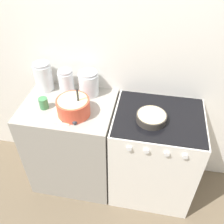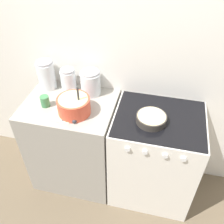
{
  "view_description": "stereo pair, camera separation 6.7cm",
  "coord_description": "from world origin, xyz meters",
  "px_view_note": "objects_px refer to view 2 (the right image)",
  "views": [
    {
      "loc": [
        0.27,
        -1.2,
        2.22
      ],
      "look_at": [
        0.01,
        0.22,
        0.99
      ],
      "focal_mm": 40.0,
      "sensor_mm": 36.0,
      "label": 1
    },
    {
      "loc": [
        0.34,
        -1.18,
        2.22
      ],
      "look_at": [
        0.01,
        0.22,
        0.99
      ],
      "focal_mm": 40.0,
      "sensor_mm": 36.0,
      "label": 2
    }
  ],
  "objects_px": {
    "baking_pan": "(151,119)",
    "mixing_bowl": "(74,105)",
    "storage_jar_right": "(91,84)",
    "tin_can": "(45,101)",
    "stove": "(154,157)",
    "storage_jar_left": "(47,76)",
    "storage_jar_middle": "(69,81)"
  },
  "relations": [
    {
      "from": "baking_pan",
      "to": "mixing_bowl",
      "type": "bearing_deg",
      "value": -177.01
    },
    {
      "from": "storage_jar_right",
      "to": "tin_can",
      "type": "bearing_deg",
      "value": -140.44
    },
    {
      "from": "mixing_bowl",
      "to": "stove",
      "type": "bearing_deg",
      "value": 7.95
    },
    {
      "from": "baking_pan",
      "to": "storage_jar_right",
      "type": "height_order",
      "value": "storage_jar_right"
    },
    {
      "from": "storage_jar_right",
      "to": "baking_pan",
      "type": "bearing_deg",
      "value": -24.52
    },
    {
      "from": "tin_can",
      "to": "storage_jar_left",
      "type": "bearing_deg",
      "value": 109.57
    },
    {
      "from": "stove",
      "to": "tin_can",
      "type": "relative_size",
      "value": 10.15
    },
    {
      "from": "stove",
      "to": "storage_jar_left",
      "type": "height_order",
      "value": "storage_jar_left"
    },
    {
      "from": "mixing_bowl",
      "to": "tin_can",
      "type": "height_order",
      "value": "mixing_bowl"
    },
    {
      "from": "stove",
      "to": "baking_pan",
      "type": "bearing_deg",
      "value": -136.44
    },
    {
      "from": "storage_jar_middle",
      "to": "mixing_bowl",
      "type": "bearing_deg",
      "value": -62.12
    },
    {
      "from": "storage_jar_right",
      "to": "tin_can",
      "type": "distance_m",
      "value": 0.4
    },
    {
      "from": "mixing_bowl",
      "to": "storage_jar_left",
      "type": "relative_size",
      "value": 1.01
    },
    {
      "from": "stove",
      "to": "mixing_bowl",
      "type": "height_order",
      "value": "mixing_bowl"
    },
    {
      "from": "storage_jar_right",
      "to": "tin_can",
      "type": "relative_size",
      "value": 2.32
    },
    {
      "from": "mixing_bowl",
      "to": "storage_jar_middle",
      "type": "distance_m",
      "value": 0.32
    },
    {
      "from": "stove",
      "to": "tin_can",
      "type": "distance_m",
      "value": 1.06
    },
    {
      "from": "baking_pan",
      "to": "tin_can",
      "type": "relative_size",
      "value": 2.48
    },
    {
      "from": "mixing_bowl",
      "to": "storage_jar_right",
      "type": "xyz_separation_m",
      "value": [
        0.05,
        0.28,
        0.01
      ]
    },
    {
      "from": "storage_jar_middle",
      "to": "tin_can",
      "type": "bearing_deg",
      "value": -113.15
    },
    {
      "from": "storage_jar_left",
      "to": "tin_can",
      "type": "bearing_deg",
      "value": -70.43
    },
    {
      "from": "stove",
      "to": "storage_jar_left",
      "type": "bearing_deg",
      "value": 169.45
    },
    {
      "from": "storage_jar_middle",
      "to": "tin_can",
      "type": "height_order",
      "value": "storage_jar_middle"
    },
    {
      "from": "baking_pan",
      "to": "tin_can",
      "type": "height_order",
      "value": "tin_can"
    },
    {
      "from": "stove",
      "to": "mixing_bowl",
      "type": "bearing_deg",
      "value": -172.05
    },
    {
      "from": "storage_jar_middle",
      "to": "storage_jar_left",
      "type": "bearing_deg",
      "value": -180.0
    },
    {
      "from": "stove",
      "to": "mixing_bowl",
      "type": "xyz_separation_m",
      "value": [
        -0.66,
        -0.09,
        0.55
      ]
    },
    {
      "from": "baking_pan",
      "to": "storage_jar_left",
      "type": "relative_size",
      "value": 0.91
    },
    {
      "from": "baking_pan",
      "to": "storage_jar_right",
      "type": "relative_size",
      "value": 1.07
    },
    {
      "from": "tin_can",
      "to": "baking_pan",
      "type": "bearing_deg",
      "value": 0.36
    },
    {
      "from": "stove",
      "to": "storage_jar_right",
      "type": "height_order",
      "value": "storage_jar_right"
    },
    {
      "from": "storage_jar_middle",
      "to": "stove",
      "type": "bearing_deg",
      "value": -13.07
    }
  ]
}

